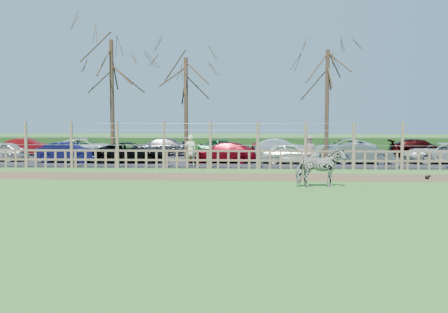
{
  "coord_description": "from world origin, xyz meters",
  "views": [
    {
      "loc": [
        2.07,
        -18.3,
        2.78
      ],
      "look_at": [
        1.0,
        2.5,
        1.1
      ],
      "focal_mm": 40.0,
      "sensor_mm": 36.0,
      "label": 1
    }
  ],
  "objects_px": {
    "tree_right": "(327,78)",
    "car_4": "(291,153)",
    "zebra": "(320,168)",
    "car_11": "(281,148)",
    "car_1": "(68,152)",
    "car_10": "(223,147)",
    "car_8": "(85,147)",
    "car_9": "(158,147)",
    "car_2": "(131,152)",
    "tree_left": "(112,70)",
    "visitor_b": "(308,152)",
    "car_12": "(344,148)",
    "visitor_a": "(190,151)",
    "car_13": "(421,148)",
    "car_3": "(222,152)",
    "car_5": "(360,153)",
    "car_7": "(27,147)",
    "tree_mid": "(186,83)",
    "car_6": "(441,153)",
    "crow": "(427,177)"
  },
  "relations": [
    {
      "from": "tree_left",
      "to": "visitor_b",
      "type": "height_order",
      "value": "tree_left"
    },
    {
      "from": "visitor_b",
      "to": "tree_right",
      "type": "bearing_deg",
      "value": -105.91
    },
    {
      "from": "car_5",
      "to": "car_12",
      "type": "bearing_deg",
      "value": -0.68
    },
    {
      "from": "tree_left",
      "to": "visitor_a",
      "type": "relative_size",
      "value": 4.57
    },
    {
      "from": "car_10",
      "to": "tree_mid",
      "type": "bearing_deg",
      "value": 138.57
    },
    {
      "from": "tree_mid",
      "to": "car_4",
      "type": "xyz_separation_m",
      "value": [
        6.49,
        -2.75,
        -4.23
      ]
    },
    {
      "from": "visitor_b",
      "to": "car_2",
      "type": "distance_m",
      "value": 10.48
    },
    {
      "from": "visitor_b",
      "to": "car_6",
      "type": "distance_m",
      "value": 8.6
    },
    {
      "from": "car_9",
      "to": "car_13",
      "type": "xyz_separation_m",
      "value": [
        17.91,
        -0.44,
        0.0
      ]
    },
    {
      "from": "car_2",
      "to": "car_4",
      "type": "relative_size",
      "value": 1.23
    },
    {
      "from": "crow",
      "to": "car_11",
      "type": "bearing_deg",
      "value": 116.01
    },
    {
      "from": "tree_left",
      "to": "crow",
      "type": "relative_size",
      "value": 31.51
    },
    {
      "from": "zebra",
      "to": "car_8",
      "type": "bearing_deg",
      "value": 35.22
    },
    {
      "from": "car_8",
      "to": "car_9",
      "type": "xyz_separation_m",
      "value": [
        5.02,
        0.36,
        0.0
      ]
    },
    {
      "from": "tree_right",
      "to": "car_13",
      "type": "bearing_deg",
      "value": 14.74
    },
    {
      "from": "car_4",
      "to": "car_7",
      "type": "xyz_separation_m",
      "value": [
        -18.08,
        5.24,
        0.0
      ]
    },
    {
      "from": "zebra",
      "to": "visitor_b",
      "type": "xyz_separation_m",
      "value": [
        0.37,
        7.19,
        0.12
      ]
    },
    {
      "from": "tree_left",
      "to": "crow",
      "type": "xyz_separation_m",
      "value": [
        16.42,
        -8.53,
        -5.52
      ]
    },
    {
      "from": "car_5",
      "to": "car_6",
      "type": "bearing_deg",
      "value": -84.81
    },
    {
      "from": "car_1",
      "to": "car_10",
      "type": "distance_m",
      "value": 10.44
    },
    {
      "from": "car_4",
      "to": "car_9",
      "type": "xyz_separation_m",
      "value": [
        -8.85,
        5.42,
        0.0
      ]
    },
    {
      "from": "car_9",
      "to": "car_8",
      "type": "bearing_deg",
      "value": -90.26
    },
    {
      "from": "visitor_b",
      "to": "car_12",
      "type": "relative_size",
      "value": 0.4
    },
    {
      "from": "car_2",
      "to": "car_9",
      "type": "xyz_separation_m",
      "value": [
        0.61,
        5.19,
        0.0
      ]
    },
    {
      "from": "car_2",
      "to": "car_11",
      "type": "xyz_separation_m",
      "value": [
        9.15,
        4.75,
        0.0
      ]
    },
    {
      "from": "car_2",
      "to": "car_5",
      "type": "height_order",
      "value": "same"
    },
    {
      "from": "tree_left",
      "to": "car_5",
      "type": "xyz_separation_m",
      "value": [
        15.0,
        -1.59,
        -4.98
      ]
    },
    {
      "from": "visitor_a",
      "to": "car_7",
      "type": "relative_size",
      "value": 0.47
    },
    {
      "from": "car_1",
      "to": "tree_right",
      "type": "bearing_deg",
      "value": -76.84
    },
    {
      "from": "tree_left",
      "to": "car_10",
      "type": "distance_m",
      "value": 9.11
    },
    {
      "from": "tree_right",
      "to": "car_11",
      "type": "xyz_separation_m",
      "value": [
        -2.82,
        1.73,
        -4.6
      ]
    },
    {
      "from": "car_3",
      "to": "car_7",
      "type": "bearing_deg",
      "value": -107.75
    },
    {
      "from": "visitor_b",
      "to": "car_13",
      "type": "height_order",
      "value": "visitor_b"
    },
    {
      "from": "car_6",
      "to": "car_13",
      "type": "height_order",
      "value": "same"
    },
    {
      "from": "tree_mid",
      "to": "visitor_a",
      "type": "bearing_deg",
      "value": -79.97
    },
    {
      "from": "visitor_b",
      "to": "car_3",
      "type": "relative_size",
      "value": 0.42
    },
    {
      "from": "tree_right",
      "to": "zebra",
      "type": "relative_size",
      "value": 3.98
    },
    {
      "from": "car_1",
      "to": "car_6",
      "type": "height_order",
      "value": "same"
    },
    {
      "from": "visitor_b",
      "to": "car_12",
      "type": "distance_m",
      "value": 8.45
    },
    {
      "from": "car_8",
      "to": "car_3",
      "type": "bearing_deg",
      "value": -116.25
    },
    {
      "from": "car_2",
      "to": "car_1",
      "type": "bearing_deg",
      "value": 89.89
    },
    {
      "from": "car_10",
      "to": "car_13",
      "type": "distance_m",
      "value": 13.32
    },
    {
      "from": "tree_mid",
      "to": "car_11",
      "type": "distance_m",
      "value": 7.81
    },
    {
      "from": "zebra",
      "to": "car_11",
      "type": "xyz_separation_m",
      "value": [
        -0.65,
        14.46,
        -0.14
      ]
    },
    {
      "from": "car_9",
      "to": "car_7",
      "type": "bearing_deg",
      "value": -93.18
    },
    {
      "from": "car_12",
      "to": "visitor_b",
      "type": "bearing_deg",
      "value": -23.17
    },
    {
      "from": "car_1",
      "to": "car_9",
      "type": "distance_m",
      "value": 6.94
    },
    {
      "from": "crow",
      "to": "car_12",
      "type": "relative_size",
      "value": 0.06
    },
    {
      "from": "tree_right",
      "to": "car_4",
      "type": "height_order",
      "value": "tree_right"
    },
    {
      "from": "car_7",
      "to": "car_12",
      "type": "relative_size",
      "value": 0.84
    }
  ]
}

